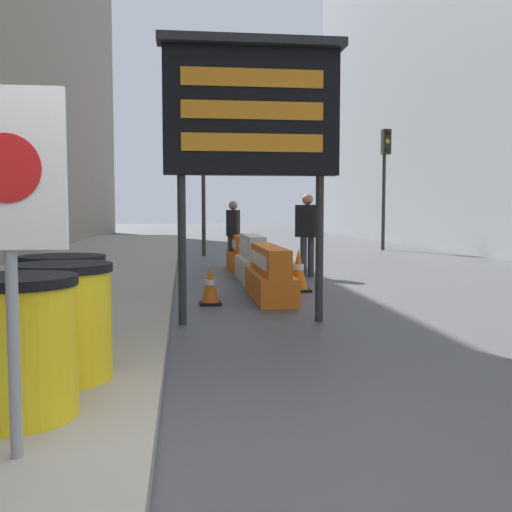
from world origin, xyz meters
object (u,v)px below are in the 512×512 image
Objects in this scene: barrel_drum_foreground at (17,347)px; traffic_light_far_side at (385,163)px; traffic_cone_mid at (210,286)px; traffic_light_near_curb at (203,161)px; traffic_cone_near at (298,271)px; pedestrian_worker at (233,229)px; jersey_barrier_orange_near at (270,275)px; barrel_drum_middle at (63,321)px; barrel_drum_back at (63,305)px; pedestrian_passerby at (307,228)px; message_board at (252,112)px; jersey_barrier_orange_far at (241,254)px; warning_sign at (8,202)px; jersey_barrier_white at (252,260)px.

traffic_light_far_side reaches higher than barrel_drum_foreground.
traffic_light_near_curb is (0.24, 9.49, 2.59)m from traffic_cone_mid.
barrel_drum_foreground is at bearing -105.32° from traffic_cone_mid.
traffic_cone_near is 0.45× the size of pedestrian_worker.
barrel_drum_middle is at bearing -115.01° from jersey_barrier_orange_near.
traffic_light_far_side is at bearing 63.42° from barrel_drum_middle.
pedestrian_passerby reaches higher than barrel_drum_back.
traffic_light_near_curb is (1.65, 12.89, 2.30)m from barrel_drum_back.
barrel_drum_middle is at bearing 82.05° from barrel_drum_foreground.
barrel_drum_foreground is 18.34m from traffic_light_far_side.
pedestrian_passerby is (1.21, 2.91, 0.65)m from jersey_barrier_orange_near.
pedestrian_passerby reaches higher than traffic_cone_mid.
traffic_light_near_curb is at bearing 91.05° from message_board.
pedestrian_worker is at bearing 81.74° from traffic_cone_mid.
jersey_barrier_orange_far is at bearing -141.69° from pedestrian_worker.
traffic_light_near_curb is 6.61m from pedestrian_passerby.
barrel_drum_back is 2.40m from warning_sign.
message_board reaches higher than jersey_barrier_white.
pedestrian_worker is at bearing 87.07° from message_board.
barrel_drum_foreground is at bearing 103.44° from warning_sign.
barrel_drum_back is at bearing 91.16° from pedestrian_passerby.
warning_sign is 15.27m from traffic_light_near_curb.
jersey_barrier_orange_near is 0.55× the size of traffic_light_near_curb.
barrel_drum_back is (-0.04, 1.61, 0.00)m from barrel_drum_foreground.
barrel_drum_foreground is 5.20m from traffic_cone_mid.
jersey_barrier_orange_far is 0.42× the size of traffic_light_near_curb.
traffic_light_far_side is (5.58, 10.83, 2.63)m from jersey_barrier_orange_near.
pedestrian_worker is 0.93× the size of pedestrian_passerby.
jersey_barrier_white is 2.61m from pedestrian_worker.
pedestrian_passerby is at bearing 62.43° from barrel_drum_back.
traffic_cone_mid is (1.41, 3.40, -0.29)m from barrel_drum_back.
jersey_barrier_white is at bearing 69.57° from barrel_drum_back.
barrel_drum_middle is at bearing -122.00° from message_board.
warning_sign is at bearing -95.52° from traffic_light_near_curb.
traffic_light_near_curb reaches higher than pedestrian_passerby.
traffic_light_near_curb is at bearing 88.55° from traffic_cone_mid.
jersey_barrier_orange_far is (-0.00, 2.15, -0.04)m from jersey_barrier_white.
barrel_drum_back is 7.73m from pedestrian_passerby.
warning_sign reaches higher than barrel_drum_middle.
message_board is (1.85, 1.92, 1.98)m from barrel_drum_back.
traffic_light_far_side is at bearing -90.16° from pedestrian_passerby.
warning_sign is (0.04, -1.43, 0.85)m from barrel_drum_middle.
traffic_cone_near is at bearing 103.06° from pedestrian_passerby.
barrel_drum_back is 9.17m from pedestrian_worker.
pedestrian_passerby reaches higher than jersey_barrier_orange_near.
barrel_drum_foreground reaches higher than jersey_barrier_white.
barrel_drum_back reaches higher than traffic_cone_near.
jersey_barrier_orange_near reaches higher than traffic_cone_mid.
traffic_cone_mid is at bearing 86.62° from pedestrian_passerby.
pedestrian_passerby is (3.57, 6.84, 0.45)m from barrel_drum_back.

